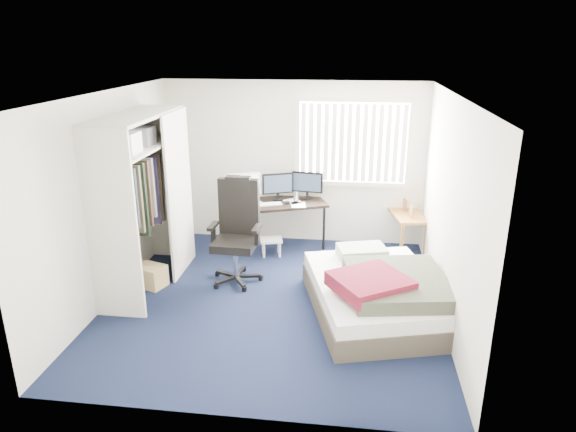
# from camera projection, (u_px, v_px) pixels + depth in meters

# --- Properties ---
(ground) EXTENTS (4.20, 4.20, 0.00)m
(ground) POSITION_uv_depth(u_px,v_px,m) (273.00, 300.00, 6.37)
(ground) COLOR black
(ground) RESTS_ON ground
(room_shell) EXTENTS (4.20, 4.20, 4.20)m
(room_shell) POSITION_uv_depth(u_px,v_px,m) (272.00, 183.00, 5.87)
(room_shell) COLOR silver
(room_shell) RESTS_ON ground
(window_assembly) EXTENTS (1.72, 0.09, 1.32)m
(window_assembly) POSITION_uv_depth(u_px,v_px,m) (353.00, 143.00, 7.65)
(window_assembly) COLOR white
(window_assembly) RESTS_ON ground
(closet) EXTENTS (0.64, 1.84, 2.22)m
(closet) POSITION_uv_depth(u_px,v_px,m) (143.00, 185.00, 6.38)
(closet) COLOR beige
(closet) RESTS_ON ground
(desk) EXTENTS (1.62, 1.18, 1.18)m
(desk) POSITION_uv_depth(u_px,v_px,m) (276.00, 200.00, 7.79)
(desk) COLOR black
(desk) RESTS_ON ground
(office_chair) EXTENTS (0.67, 0.67, 1.38)m
(office_chair) POSITION_uv_depth(u_px,v_px,m) (237.00, 242.00, 6.78)
(office_chair) COLOR black
(office_chair) RESTS_ON ground
(footstool) EXTENTS (0.37, 0.32, 0.26)m
(footstool) POSITION_uv_depth(u_px,v_px,m) (271.00, 243.00, 7.63)
(footstool) COLOR white
(footstool) RESTS_ON ground
(nightstand) EXTENTS (0.60, 0.94, 0.78)m
(nightstand) POSITION_uv_depth(u_px,v_px,m) (407.00, 217.00, 7.72)
(nightstand) COLOR brown
(nightstand) RESTS_ON ground
(bed) EXTENTS (1.89, 2.23, 0.64)m
(bed) POSITION_uv_depth(u_px,v_px,m) (379.00, 292.00, 5.97)
(bed) COLOR #423A2F
(bed) RESTS_ON ground
(pine_box) EXTENTS (0.45, 0.39, 0.28)m
(pine_box) POSITION_uv_depth(u_px,v_px,m) (151.00, 276.00, 6.69)
(pine_box) COLOR tan
(pine_box) RESTS_ON ground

